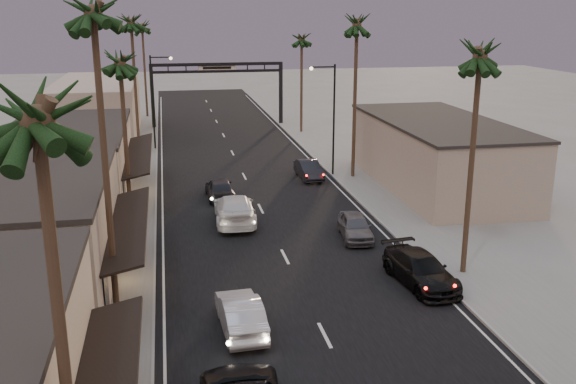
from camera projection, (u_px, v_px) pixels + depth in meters
name	position (u px, v px, depth m)	size (l,w,h in m)	color
ground	(255.00, 197.00, 46.67)	(200.00, 200.00, 0.00)	slate
road	(246.00, 179.00, 51.39)	(14.00, 120.00, 0.02)	black
sidewalk_left	(128.00, 164.00, 56.25)	(5.00, 92.00, 0.12)	slate
sidewalk_right	(337.00, 155.00, 59.71)	(5.00, 92.00, 0.12)	slate
storefront_mid	(23.00, 238.00, 30.33)	(8.00, 14.00, 5.50)	gray
storefront_far	(69.00, 165.00, 45.50)	(8.00, 16.00, 5.00)	tan
storefront_dist	(98.00, 110.00, 67.08)	(8.00, 20.00, 6.00)	gray
building_right	(437.00, 155.00, 48.53)	(8.00, 18.00, 5.00)	gray
arch	(217.00, 78.00, 73.47)	(15.20, 0.40, 7.27)	black
streetlight_right	(331.00, 111.00, 51.18)	(2.13, 0.30, 9.00)	black
streetlight_left	(155.00, 95.00, 60.94)	(2.13, 0.30, 9.00)	black
palm_la	(35.00, 99.00, 12.69)	(3.20, 3.20, 13.20)	#38281C
palm_lb	(92.00, 3.00, 24.43)	(3.20, 3.20, 15.20)	#38281C
palm_lc	(119.00, 56.00, 38.45)	(3.20, 3.20, 12.20)	#38281C
palm_ld	(131.00, 18.00, 55.85)	(3.20, 3.20, 14.20)	#38281C
palm_ra	(481.00, 47.00, 29.98)	(3.20, 3.20, 13.20)	#38281C
palm_rb	(357.00, 19.00, 48.59)	(3.20, 3.20, 14.20)	#38281C
palm_rc	(302.00, 35.00, 68.01)	(3.20, 3.20, 12.20)	#38281C
palm_far	(142.00, 24.00, 77.88)	(3.20, 3.20, 13.20)	#38281C
oncoming_silver	(241.00, 313.00, 27.11)	(1.63, 4.67, 1.54)	#AEAEB4
oncoming_white	(235.00, 209.00, 40.85)	(2.49, 6.13, 1.78)	silver
oncoming_dgrey	(220.00, 188.00, 45.99)	(1.84, 4.56, 1.55)	black
curbside_black	(421.00, 270.00, 31.63)	(2.18, 5.36, 1.56)	black
curbside_grey	(355.00, 226.00, 38.07)	(1.73, 4.29, 1.46)	#4C4C51
curbside_far	(309.00, 170.00, 51.50)	(1.54, 4.42, 1.46)	black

